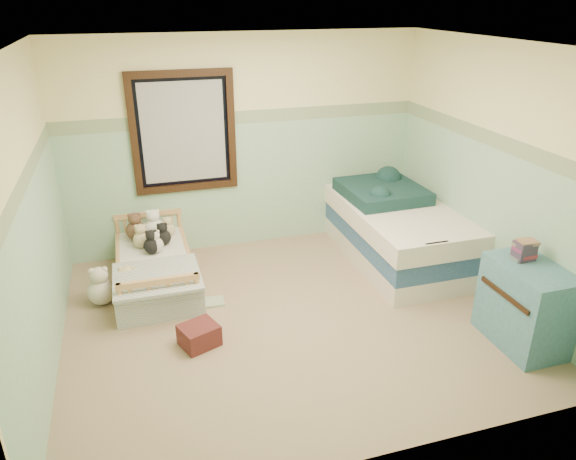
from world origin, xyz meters
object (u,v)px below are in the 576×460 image
object	(u,v)px
plush_floor_cream	(101,291)
toddler_bed_frame	(156,275)
twin_bed_frame	(393,248)
dresser	(526,305)
plush_floor_tan	(129,288)
red_pillow	(199,335)
floor_book	(212,302)

from	to	relation	value
plush_floor_cream	toddler_bed_frame	bearing A→B (deg)	25.31
twin_bed_frame	dresser	xyz separation A→B (m)	(0.30, -1.86, 0.27)
plush_floor_tan	red_pillow	world-z (taller)	plush_floor_tan
twin_bed_frame	dresser	bearing A→B (deg)	-80.78
plush_floor_cream	plush_floor_tan	size ratio (longest dim) A/B	1.08
twin_bed_frame	red_pillow	bearing A→B (deg)	-156.44
dresser	plush_floor_cream	bearing A→B (deg)	153.74
toddler_bed_frame	plush_floor_tan	size ratio (longest dim) A/B	6.04
toddler_bed_frame	floor_book	xyz separation A→B (m)	(0.50, -0.58, -0.09)
twin_bed_frame	floor_book	distance (m)	2.27
dresser	red_pillow	xyz separation A→B (m)	(-2.75, 0.79, -0.28)
red_pillow	plush_floor_tan	bearing A→B (deg)	120.01
twin_bed_frame	floor_book	size ratio (longest dim) A/B	8.35
plush_floor_cream	red_pillow	bearing A→B (deg)	-49.52
red_pillow	floor_book	bearing A→B (deg)	71.91
toddler_bed_frame	floor_book	world-z (taller)	toddler_bed_frame
plush_floor_cream	dresser	size ratio (longest dim) A/B	0.36
floor_book	twin_bed_frame	bearing A→B (deg)	13.44
plush_floor_tan	twin_bed_frame	bearing A→B (deg)	1.57
plush_floor_cream	twin_bed_frame	bearing A→B (deg)	1.54
toddler_bed_frame	red_pillow	world-z (taller)	toddler_bed_frame
plush_floor_tan	dresser	distance (m)	3.77
toddler_bed_frame	plush_floor_cream	world-z (taller)	plush_floor_cream
plush_floor_tan	dresser	world-z (taller)	dresser
toddler_bed_frame	dresser	xyz separation A→B (m)	(3.04, -2.03, 0.28)
plush_floor_cream	floor_book	xyz separation A→B (m)	(1.05, -0.32, -0.13)
plush_floor_cream	floor_book	bearing A→B (deg)	-16.90
plush_floor_cream	dresser	xyz separation A→B (m)	(3.59, -1.77, 0.24)
dresser	floor_book	world-z (taller)	dresser
plush_floor_cream	red_pillow	size ratio (longest dim) A/B	0.87
toddler_bed_frame	red_pillow	distance (m)	1.27
twin_bed_frame	plush_floor_cream	bearing A→B (deg)	-178.46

